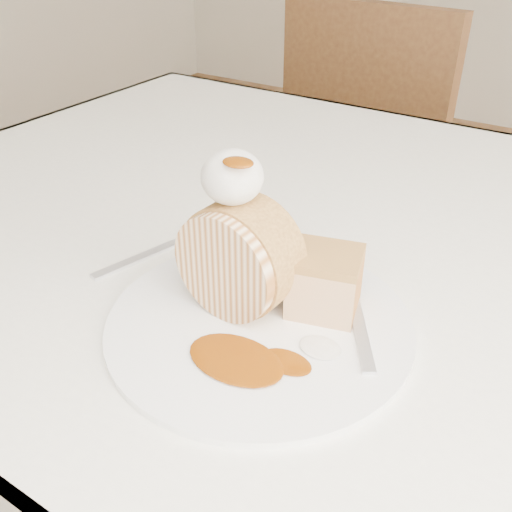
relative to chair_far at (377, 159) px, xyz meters
The scene contains 10 objects.
table 0.85m from the chair_far, 68.24° to the right, with size 1.40×0.90×0.75m.
chair_far is the anchor object (origin of this frame).
plate 1.05m from the chair_far, 74.85° to the right, with size 0.28×0.28×0.01m, color white.
roulade_slice 1.04m from the chair_far, 76.25° to the right, with size 0.10×0.10×0.06m, color beige.
cake_chunk 1.02m from the chair_far, 71.84° to the right, with size 0.06×0.06×0.05m, color tan.
whipped_cream 1.06m from the chair_far, 76.67° to the right, with size 0.05×0.05×0.05m, color white.
caramel_drizzle 1.08m from the chair_far, 76.03° to the right, with size 0.03×0.02×0.01m, color #723204.
caramel_pool 1.10m from the chair_far, 74.95° to the right, with size 0.09×0.06×0.00m, color #723204, non-canonical shape.
fork 1.03m from the chair_far, 69.77° to the right, with size 0.02×0.17×0.00m, color silver.
spoon 0.99m from the chair_far, 84.22° to the right, with size 0.02×0.15×0.00m, color silver.
Camera 1 is at (0.18, -0.36, 1.08)m, focal length 40.00 mm.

